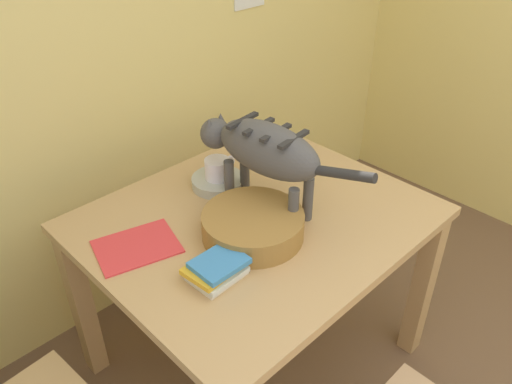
{
  "coord_description": "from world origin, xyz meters",
  "views": [
    {
      "loc": [
        -0.92,
        0.36,
        1.81
      ],
      "look_at": [
        0.09,
        1.39,
        0.85
      ],
      "focal_mm": 35.61,
      "sensor_mm": 36.0,
      "label": 1
    }
  ],
  "objects": [
    {
      "name": "wicker_basket",
      "position": [
        0.0,
        1.32,
        0.8
      ],
      "size": [
        0.34,
        0.34,
        0.09
      ],
      "color": "olive",
      "rests_on": "dining_table"
    },
    {
      "name": "saucer_bowl",
      "position": [
        0.12,
        1.63,
        0.77
      ],
      "size": [
        0.2,
        0.2,
        0.04
      ],
      "primitive_type": "cylinder",
      "color": "#AFB3A4",
      "rests_on": "dining_table"
    },
    {
      "name": "cat",
      "position": [
        0.14,
        1.41,
        0.98
      ],
      "size": [
        0.2,
        0.69,
        0.34
      ],
      "rotation": [
        0.0,
        0.0,
        0.11
      ],
      "color": "#4F4C47",
      "rests_on": "dining_table"
    },
    {
      "name": "magazine",
      "position": [
        -0.31,
        1.53,
        0.75
      ],
      "size": [
        0.3,
        0.26,
        0.01
      ],
      "primitive_type": "cube",
      "rotation": [
        0.0,
        0.0,
        -0.27
      ],
      "color": "#E7373B",
      "rests_on": "dining_table"
    },
    {
      "name": "dining_table",
      "position": [
        0.09,
        1.39,
        0.66
      ],
      "size": [
        1.13,
        0.97,
        0.75
      ],
      "color": "tan",
      "rests_on": "ground_plane"
    },
    {
      "name": "book_stack",
      "position": [
        -0.22,
        1.25,
        0.78
      ],
      "size": [
        0.18,
        0.14,
        0.07
      ],
      "color": "beige",
      "rests_on": "dining_table"
    },
    {
      "name": "wall_rear",
      "position": [
        -0.0,
        2.14,
        1.25
      ],
      "size": [
        4.21,
        0.11,
        2.5
      ],
      "color": "#ECD578",
      "rests_on": "ground_plane"
    },
    {
      "name": "coffee_mug",
      "position": [
        0.12,
        1.63,
        0.83
      ],
      "size": [
        0.13,
        0.1,
        0.08
      ],
      "color": "white",
      "rests_on": "saucer_bowl"
    }
  ]
}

